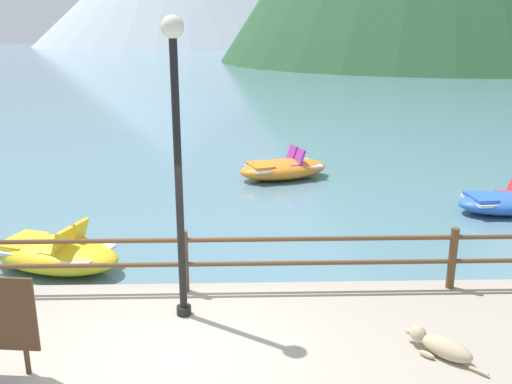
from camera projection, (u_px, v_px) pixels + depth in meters
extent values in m
plane|color=slate|center=(229.00, 80.00, 45.26)|extent=(200.00, 200.00, 0.00)
cylinder|color=brown|center=(184.00, 261.00, 8.17)|extent=(0.12, 0.12, 0.95)
cylinder|color=brown|center=(452.00, 258.00, 8.28)|extent=(0.12, 0.12, 0.95)
cylinder|color=brown|center=(184.00, 240.00, 8.08)|extent=(23.80, 0.07, 0.07)
cylinder|color=brown|center=(185.00, 264.00, 8.19)|extent=(23.80, 0.07, 0.07)
cylinder|color=black|center=(179.00, 186.00, 7.11)|extent=(0.10, 0.10, 3.65)
sphere|color=silver|center=(172.00, 27.00, 6.56)|extent=(0.28, 0.28, 0.28)
cylinder|color=black|center=(184.00, 310.00, 7.62)|extent=(0.20, 0.20, 0.12)
cylinder|color=#4C331E|center=(27.00, 360.00, 6.29)|extent=(0.06, 0.06, 0.35)
ellipsoid|color=tan|center=(447.00, 349.00, 6.60)|extent=(0.63, 0.65, 0.24)
sphere|color=tan|center=(418.00, 333.00, 6.85)|extent=(0.20, 0.20, 0.20)
ellipsoid|color=tan|center=(410.00, 332.00, 6.93)|extent=(0.14, 0.14, 0.08)
cylinder|color=tan|center=(479.00, 371.00, 6.31)|extent=(0.18, 0.19, 0.04)
ellipsoid|color=tan|center=(440.00, 344.00, 6.84)|extent=(0.19, 0.19, 0.07)
ellipsoid|color=tan|center=(427.00, 354.00, 6.63)|extent=(0.19, 0.19, 0.07)
ellipsoid|color=blue|center=(505.00, 203.00, 12.95)|extent=(2.31, 1.35, 0.48)
cube|color=silver|center=(505.00, 200.00, 12.93)|extent=(1.81, 1.10, 0.06)
cube|color=red|center=(507.00, 194.00, 13.15)|extent=(0.43, 0.43, 0.08)
cube|color=blue|center=(481.00, 198.00, 12.84)|extent=(0.56, 0.85, 0.12)
ellipsoid|color=yellow|center=(55.00, 254.00, 9.93)|extent=(2.73, 1.97, 0.57)
cube|color=silver|center=(55.00, 249.00, 9.90)|extent=(2.14, 1.58, 0.06)
cube|color=yellow|center=(71.00, 242.00, 10.04)|extent=(0.51, 0.51, 0.08)
cube|color=yellow|center=(79.00, 232.00, 9.93)|extent=(0.33, 0.45, 0.43)
cube|color=yellow|center=(54.00, 252.00, 9.60)|extent=(0.51, 0.51, 0.08)
cube|color=yellow|center=(62.00, 241.00, 9.49)|extent=(0.33, 0.45, 0.43)
cube|color=yellow|center=(23.00, 242.00, 10.08)|extent=(0.79, 0.98, 0.12)
ellipsoid|color=orange|center=(284.00, 169.00, 15.90)|extent=(2.88, 2.09, 0.55)
cube|color=silver|center=(284.00, 166.00, 15.87)|extent=(2.26, 1.68, 0.06)
cube|color=purple|center=(286.00, 161.00, 16.15)|extent=(0.51, 0.51, 0.08)
cube|color=purple|center=(292.00, 153.00, 16.15)|extent=(0.33, 0.45, 0.43)
cube|color=purple|center=(294.00, 165.00, 15.69)|extent=(0.51, 0.51, 0.08)
cube|color=purple|center=(300.00, 157.00, 15.69)|extent=(0.33, 0.45, 0.43)
cube|color=orange|center=(260.00, 166.00, 15.60)|extent=(0.84, 1.04, 0.12)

